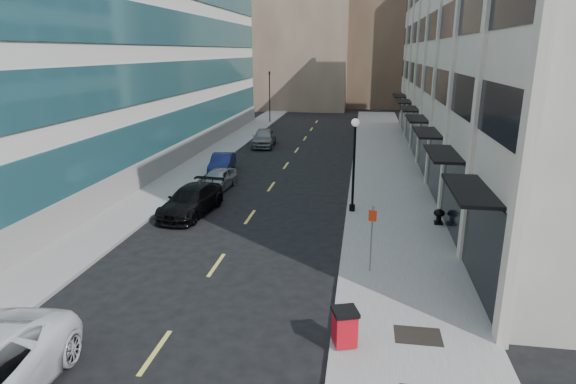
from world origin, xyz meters
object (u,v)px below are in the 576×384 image
(traffic_signal, at_px, (269,75))
(car_silver_sedan, at_px, (218,179))
(urn_planter, at_px, (439,215))
(car_grey_sedan, at_px, (264,137))
(lamppost, at_px, (354,156))
(car_blue_sedan, at_px, (222,163))
(trash_bin, at_px, (345,326))
(car_black_pickup, at_px, (191,201))
(sign_post, at_px, (372,230))

(traffic_signal, relative_size, car_silver_sedan, 1.80)
(urn_planter, bearing_deg, traffic_signal, 113.96)
(car_grey_sedan, distance_m, lamppost, 19.92)
(traffic_signal, height_order, car_grey_sedan, traffic_signal)
(car_blue_sedan, height_order, trash_bin, car_blue_sedan)
(car_blue_sedan, bearing_deg, car_silver_sedan, -83.33)
(car_grey_sedan, xyz_separation_m, trash_bin, (8.61, -30.29, -0.05))
(car_grey_sedan, xyz_separation_m, lamppost, (8.50, -17.87, 2.31))
(car_silver_sedan, distance_m, urn_planter, 13.68)
(traffic_signal, height_order, car_silver_sedan, traffic_signal)
(trash_bin, distance_m, urn_planter, 11.79)
(traffic_signal, xyz_separation_m, car_grey_sedan, (2.30, -14.71, -4.90))
(car_grey_sedan, bearing_deg, car_blue_sedan, -100.28)
(car_black_pickup, distance_m, lamppost, 8.94)
(car_grey_sedan, height_order, sign_post, sign_post)
(car_silver_sedan, xyz_separation_m, lamppost, (8.50, -3.43, 2.47))
(traffic_signal, relative_size, car_grey_sedan, 1.45)
(car_black_pickup, height_order, lamppost, lamppost)
(trash_bin, distance_m, sign_post, 5.26)
(car_blue_sedan, distance_m, lamppost, 12.50)
(car_grey_sedan, height_order, urn_planter, car_grey_sedan)
(traffic_signal, distance_m, sign_post, 41.77)
(car_silver_sedan, bearing_deg, lamppost, -16.79)
(car_blue_sedan, height_order, car_grey_sedan, car_grey_sedan)
(car_blue_sedan, xyz_separation_m, car_grey_sedan, (0.99, 10.12, 0.15))
(lamppost, relative_size, urn_planter, 6.66)
(trash_bin, relative_size, lamppost, 0.23)
(lamppost, height_order, urn_planter, lamppost)
(car_black_pickup, distance_m, urn_planter, 12.80)
(car_silver_sedan, distance_m, sign_post, 14.33)
(sign_post, relative_size, urn_planter, 3.50)
(car_black_pickup, height_order, trash_bin, car_black_pickup)
(traffic_signal, bearing_deg, lamppost, -71.66)
(traffic_signal, height_order, car_blue_sedan, traffic_signal)
(urn_planter, bearing_deg, sign_post, -119.88)
(car_black_pickup, relative_size, urn_planter, 6.71)
(trash_bin, xyz_separation_m, urn_planter, (4.19, 11.02, -0.15))
(car_silver_sedan, distance_m, car_grey_sedan, 14.44)
(trash_bin, xyz_separation_m, lamppost, (-0.11, 12.42, 2.36))
(car_silver_sedan, relative_size, trash_bin, 3.38)
(traffic_signal, distance_m, car_silver_sedan, 29.68)
(car_silver_sedan, height_order, urn_planter, car_silver_sedan)
(car_grey_sedan, distance_m, urn_planter, 23.13)
(car_blue_sedan, height_order, lamppost, lamppost)
(car_grey_sedan, distance_m, trash_bin, 31.49)
(lamppost, bearing_deg, sign_post, -83.06)
(car_black_pickup, relative_size, car_silver_sedan, 1.32)
(car_black_pickup, bearing_deg, urn_planter, 6.66)
(car_black_pickup, height_order, urn_planter, car_black_pickup)
(traffic_signal, bearing_deg, sign_post, -73.67)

